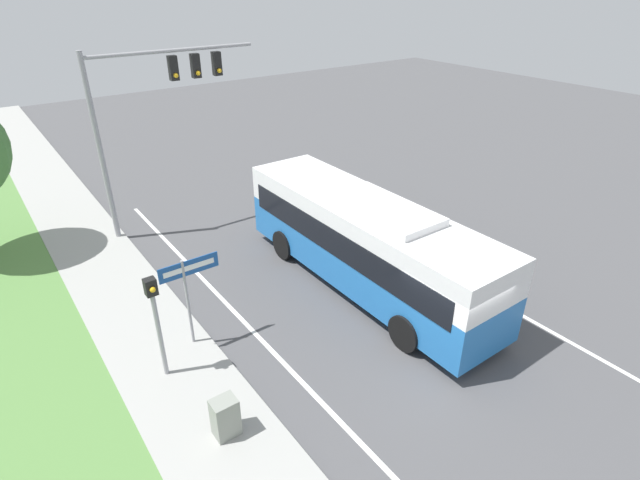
% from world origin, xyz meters
% --- Properties ---
extents(ground_plane, '(80.00, 80.00, 0.00)m').
position_xyz_m(ground_plane, '(0.00, 0.00, 0.00)').
color(ground_plane, '#4C4C4F').
extents(sidewalk, '(2.80, 80.00, 0.12)m').
position_xyz_m(sidewalk, '(-6.20, 0.00, 0.06)').
color(sidewalk, '#9E9E99').
rests_on(sidewalk, ground_plane).
extents(lane_divider_near, '(0.14, 30.00, 0.01)m').
position_xyz_m(lane_divider_near, '(-3.60, 0.00, 0.00)').
color(lane_divider_near, silver).
rests_on(lane_divider_near, ground_plane).
extents(lane_divider_far, '(0.14, 30.00, 0.01)m').
position_xyz_m(lane_divider_far, '(3.60, 0.00, 0.00)').
color(lane_divider_far, silver).
rests_on(lane_divider_far, ground_plane).
extents(bus, '(2.70, 10.26, 3.26)m').
position_xyz_m(bus, '(0.71, 4.11, 1.79)').
color(bus, '#236BB7').
rests_on(bus, ground_plane).
extents(signal_gantry, '(6.63, 0.41, 7.16)m').
position_xyz_m(signal_gantry, '(-2.86, 12.53, 5.25)').
color(signal_gantry, '#939399').
rests_on(signal_gantry, ground_plane).
extents(pedestrian_signal, '(0.28, 0.34, 3.06)m').
position_xyz_m(pedestrian_signal, '(-6.37, 3.81, 2.09)').
color(pedestrian_signal, '#939399').
rests_on(pedestrian_signal, ground_plane).
extents(street_sign, '(1.68, 0.08, 2.81)m').
position_xyz_m(street_sign, '(-5.17, 4.61, 2.05)').
color(street_sign, '#939399').
rests_on(street_sign, ground_plane).
extents(utility_cabinet, '(0.57, 0.46, 1.00)m').
position_xyz_m(utility_cabinet, '(-5.97, 1.11, 0.62)').
color(utility_cabinet, gray).
rests_on(utility_cabinet, sidewalk).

